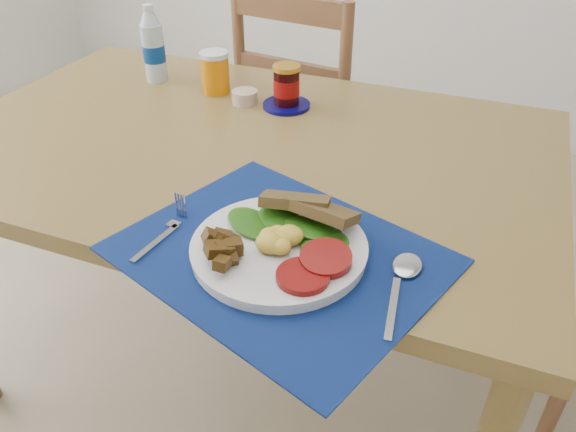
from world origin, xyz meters
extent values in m
plane|color=gray|center=(0.00, 0.00, 0.00)|extent=(4.00, 4.00, 0.00)
cube|color=brown|center=(0.00, 0.20, 0.73)|extent=(1.40, 0.90, 0.04)
cylinder|color=brown|center=(-0.64, 0.59, 0.35)|extent=(0.06, 0.06, 0.71)
cylinder|color=brown|center=(0.64, 0.59, 0.35)|extent=(0.06, 0.06, 0.71)
cube|color=brown|center=(-0.06, 0.91, 0.44)|extent=(0.48, 0.46, 0.04)
cylinder|color=brown|center=(0.15, 1.06, 0.21)|extent=(0.04, 0.04, 0.42)
cylinder|color=brown|center=(-0.22, 1.11, 0.21)|extent=(0.04, 0.04, 0.42)
cylinder|color=brown|center=(0.10, 0.71, 0.21)|extent=(0.04, 0.04, 0.42)
cylinder|color=brown|center=(-0.27, 0.76, 0.21)|extent=(0.04, 0.04, 0.42)
cube|color=brown|center=(-0.09, 0.73, 0.91)|extent=(0.39, 0.08, 0.49)
cylinder|color=brown|center=(0.79, 0.14, 0.20)|extent=(0.04, 0.04, 0.41)
cube|color=black|center=(0.24, -0.15, 0.75)|extent=(0.61, 0.54, 0.00)
cylinder|color=silver|center=(0.24, -0.15, 0.76)|extent=(0.29, 0.29, 0.02)
ellipsoid|color=gold|center=(0.25, -0.16, 0.79)|extent=(0.07, 0.06, 0.03)
cylinder|color=#94050F|center=(0.32, -0.20, 0.78)|extent=(0.08, 0.08, 0.01)
ellipsoid|color=#0D3907|center=(0.25, -0.11, 0.78)|extent=(0.15, 0.09, 0.01)
cube|color=brown|center=(0.26, -0.07, 0.80)|extent=(0.12, 0.08, 0.04)
cube|color=#B2B5BA|center=(0.04, -0.21, 0.76)|extent=(0.03, 0.12, 0.00)
cube|color=#B2B5BA|center=(0.04, -0.13, 0.76)|extent=(0.03, 0.06, 0.00)
cube|color=#B2B5BA|center=(0.45, -0.21, 0.76)|extent=(0.03, 0.13, 0.00)
ellipsoid|color=#B2B5BA|center=(0.45, -0.11, 0.76)|extent=(0.05, 0.06, 0.01)
cylinder|color=#ADBFCC|center=(-0.38, 0.45, 0.83)|extent=(0.06, 0.06, 0.15)
cylinder|color=navy|center=(-0.38, 0.45, 0.83)|extent=(0.06, 0.06, 0.05)
cone|color=#ADBFCC|center=(-0.38, 0.45, 0.92)|extent=(0.05, 0.05, 0.04)
cylinder|color=white|center=(-0.38, 0.45, 0.95)|extent=(0.03, 0.03, 0.02)
cylinder|color=orange|center=(-0.18, 0.44, 0.80)|extent=(0.07, 0.07, 0.10)
cylinder|color=#C3AB8F|center=(-0.08, 0.40, 0.77)|extent=(0.07, 0.07, 0.03)
cylinder|color=#050552|center=(0.03, 0.42, 0.75)|extent=(0.12, 0.12, 0.01)
cylinder|color=black|center=(0.03, 0.42, 0.80)|extent=(0.07, 0.07, 0.09)
cylinder|color=maroon|center=(0.03, 0.42, 0.80)|extent=(0.07, 0.07, 0.04)
cylinder|color=gold|center=(0.03, 0.42, 0.85)|extent=(0.07, 0.07, 0.01)
camera|label=1|loc=(0.53, -0.83, 1.33)|focal=35.00mm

